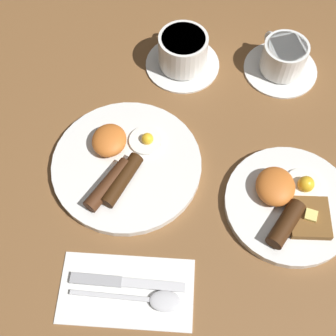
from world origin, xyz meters
name	(u,v)px	position (x,y,z in m)	size (l,w,h in m)	color
ground_plane	(127,167)	(0.00, 0.00, 0.00)	(3.00, 3.00, 0.00)	brown
breakfast_plate_near	(124,163)	(0.00, 0.00, 0.01)	(0.27, 0.27, 0.05)	white
breakfast_plate_far	(289,203)	(0.05, 0.29, 0.01)	(0.23, 0.23, 0.05)	white
teacup_near	(183,53)	(-0.26, 0.08, 0.04)	(0.15, 0.15, 0.08)	white
teacup_far	(283,60)	(-0.27, 0.28, 0.03)	(0.15, 0.15, 0.07)	white
napkin	(126,291)	(0.23, 0.04, 0.00)	(0.12, 0.22, 0.01)	white
knife	(121,282)	(0.22, 0.03, 0.01)	(0.02, 0.19, 0.01)	silver
spoon	(154,300)	(0.24, 0.08, 0.01)	(0.04, 0.18, 0.01)	silver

